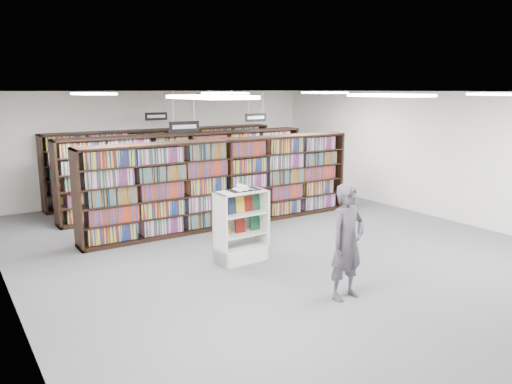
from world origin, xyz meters
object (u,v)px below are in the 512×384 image
bookshelf_row_near (226,183)px  shopper (347,242)px  open_book (243,188)px  endcap_display (240,237)px

bookshelf_row_near → shopper: bearing=-96.3°
bookshelf_row_near → open_book: bookshelf_row_near is taller
endcap_display → shopper: 2.49m
open_book → endcap_display: bearing=178.5°
endcap_display → open_book: (0.07, -0.00, 0.94)m
bookshelf_row_near → endcap_display: 2.64m
open_book → shopper: shopper is taller
shopper → bookshelf_row_near: bearing=78.9°
endcap_display → shopper: (0.50, -2.40, 0.44)m
endcap_display → open_book: bearing=-4.0°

